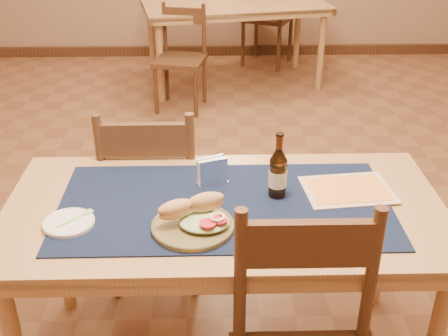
{
  "coord_description": "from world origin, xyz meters",
  "views": [
    {
      "loc": [
        -0.05,
        -2.52,
        1.84
      ],
      "look_at": [
        0.0,
        -0.7,
        0.85
      ],
      "focal_mm": 45.0,
      "sensor_mm": 36.0,
      "label": 1
    }
  ],
  "objects_px": {
    "back_table": "(235,12)",
    "chair_main_far": "(153,192)",
    "main_table": "(225,224)",
    "sandwich_plate": "(195,220)",
    "beer_bottle": "(278,173)",
    "napkin_holder": "(212,171)"
  },
  "relations": [
    {
      "from": "main_table",
      "to": "sandwich_plate",
      "type": "bearing_deg",
      "value": -125.15
    },
    {
      "from": "back_table",
      "to": "chair_main_far",
      "type": "relative_size",
      "value": 1.83
    },
    {
      "from": "sandwich_plate",
      "to": "main_table",
      "type": "bearing_deg",
      "value": 54.85
    },
    {
      "from": "chair_main_far",
      "to": "beer_bottle",
      "type": "height_order",
      "value": "beer_bottle"
    },
    {
      "from": "back_table",
      "to": "napkin_holder",
      "type": "height_order",
      "value": "napkin_holder"
    },
    {
      "from": "beer_bottle",
      "to": "napkin_holder",
      "type": "relative_size",
      "value": 1.99
    },
    {
      "from": "beer_bottle",
      "to": "back_table",
      "type": "bearing_deg",
      "value": 90.25
    },
    {
      "from": "main_table",
      "to": "napkin_holder",
      "type": "distance_m",
      "value": 0.21
    },
    {
      "from": "back_table",
      "to": "chair_main_far",
      "type": "height_order",
      "value": "chair_main_far"
    },
    {
      "from": "main_table",
      "to": "back_table",
      "type": "bearing_deg",
      "value": 86.94
    },
    {
      "from": "main_table",
      "to": "beer_bottle",
      "type": "distance_m",
      "value": 0.27
    },
    {
      "from": "back_table",
      "to": "beer_bottle",
      "type": "relative_size",
      "value": 6.89
    },
    {
      "from": "back_table",
      "to": "main_table",
      "type": "bearing_deg",
      "value": -93.06
    },
    {
      "from": "beer_bottle",
      "to": "sandwich_plate",
      "type": "bearing_deg",
      "value": -145.67
    },
    {
      "from": "sandwich_plate",
      "to": "beer_bottle",
      "type": "bearing_deg",
      "value": 34.33
    },
    {
      "from": "sandwich_plate",
      "to": "beer_bottle",
      "type": "xyz_separation_m",
      "value": [
        0.3,
        0.2,
        0.06
      ]
    },
    {
      "from": "chair_main_far",
      "to": "napkin_holder",
      "type": "height_order",
      "value": "chair_main_far"
    },
    {
      "from": "main_table",
      "to": "napkin_holder",
      "type": "bearing_deg",
      "value": 105.64
    },
    {
      "from": "chair_main_far",
      "to": "sandwich_plate",
      "type": "distance_m",
      "value": 0.77
    },
    {
      "from": "beer_bottle",
      "to": "napkin_holder",
      "type": "height_order",
      "value": "beer_bottle"
    },
    {
      "from": "back_table",
      "to": "sandwich_plate",
      "type": "xyz_separation_m",
      "value": [
        -0.28,
        -3.53,
        0.12
      ]
    },
    {
      "from": "back_table",
      "to": "chair_main_far",
      "type": "distance_m",
      "value": 2.91
    }
  ]
}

